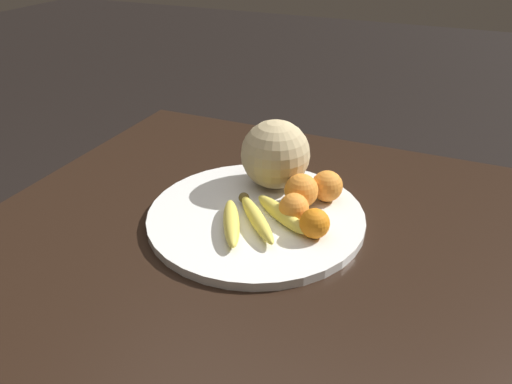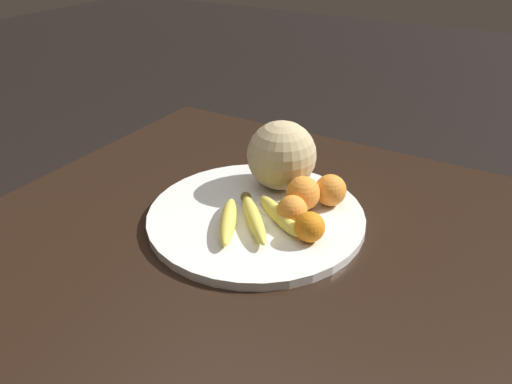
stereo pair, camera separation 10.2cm
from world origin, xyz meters
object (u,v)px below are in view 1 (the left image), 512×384
Objects in this scene: banana_bunch at (256,218)px; produce_tag at (267,210)px; orange_back_left at (315,223)px; kitchen_table at (272,275)px; orange_front_left at (301,191)px; fruit_bowl at (256,216)px; melon at (275,154)px; orange_front_right at (294,208)px; orange_mid_center at (327,186)px.

produce_tag is (-0.00, -0.06, -0.01)m from banana_bunch.
orange_back_left is 0.13m from produce_tag.
kitchen_table is 0.19m from orange_front_left.
fruit_bowl is 7.67× the size of orange_back_left.
melon reaches higher than kitchen_table.
produce_tag reaches higher than kitchen_table.
banana_bunch is (-0.02, 0.04, 0.02)m from fruit_bowl.
produce_tag is (0.12, -0.05, -0.03)m from orange_back_left.
kitchen_table is at bearing 12.85° from orange_back_left.
melon is 2.54× the size of orange_front_right.
orange_mid_center is at bearing 104.19° from banana_bunch.
kitchen_table is 13.51× the size of produce_tag.
orange_mid_center is (-0.12, -0.11, 0.04)m from fruit_bowl.
kitchen_table is 19.98× the size of orange_front_right.
orange_front_right is at bearing 81.83° from banana_bunch.
orange_mid_center is at bearing -133.77° from orange_front_left.
orange_front_left is (-0.02, -0.12, 0.15)m from kitchen_table.
orange_front_left is 1.19× the size of orange_front_right.
orange_back_left is 0.65× the size of produce_tag.
melon is (0.01, -0.13, 0.09)m from fruit_bowl.
orange_back_left is at bearing 51.60° from banana_bunch.
produce_tag is at bearing 103.82° from melon.
orange_mid_center is 0.15m from orange_back_left.
banana_bunch is 0.08m from orange_front_right.
orange_front_right is at bearing 71.41° from orange_mid_center.
banana_bunch reaches higher than produce_tag.
produce_tag is (0.06, 0.05, -0.03)m from orange_front_left.
orange_front_right is (-0.02, -0.05, 0.14)m from kitchen_table.
melon reaches higher than fruit_bowl.
orange_front_left is 1.23× the size of orange_back_left.
orange_front_left is (-0.06, -0.11, 0.02)m from banana_bunch.
produce_tag is (-0.02, -0.02, 0.01)m from fruit_bowl.
melon is at bearing -69.31° from kitchen_table.
melon is 2.28× the size of orange_mid_center.
melon is at bearing -54.06° from orange_front_right.
banana_bunch is at bearing 113.06° from fruit_bowl.
orange_front_right is at bearing -113.73° from kitchen_table.
orange_mid_center reaches higher than produce_tag.
fruit_bowl is at bearing 160.90° from banana_bunch.
melon is 0.14m from orange_mid_center.
melon is 0.14m from produce_tag.
orange_front_right is at bearing 95.91° from orange_front_left.
orange_back_left is (-0.06, 0.10, -0.01)m from orange_front_left.
kitchen_table is 0.13m from banana_bunch.
banana_bunch is (-0.03, 0.17, -0.06)m from melon.
orange_front_left reaches higher than orange_mid_center.
orange_back_left is (-0.08, -0.02, 0.14)m from kitchen_table.
orange_mid_center reaches higher than banana_bunch.
orange_front_right is 0.07m from orange_back_left.
kitchen_table is at bearing 66.27° from orange_front_right.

